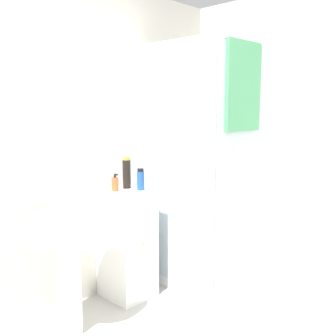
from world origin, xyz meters
name	(u,v)px	position (x,y,z in m)	size (l,w,h in m)	color
wall_back	(49,148)	(0.00, 1.70, 1.25)	(6.40, 0.06, 2.50)	silver
shower_enclosure	(208,213)	(1.20, 1.17, 0.63)	(0.82, 0.85, 2.07)	white
vanity_cabinet	(127,243)	(0.53, 1.47, 0.45)	(0.35, 0.40, 0.89)	white
sink	(68,245)	(-0.10, 1.32, 0.63)	(0.50, 0.50, 0.97)	white
soap_dispenser	(115,184)	(0.44, 1.50, 0.95)	(0.06, 0.06, 0.14)	#E5562D
shampoo_bottle_tall_black	(127,173)	(0.57, 1.52, 1.02)	(0.07, 0.07, 0.26)	black
shampoo_bottle_blue	(141,180)	(0.60, 1.38, 0.98)	(0.06, 0.06, 0.17)	#1E4C93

